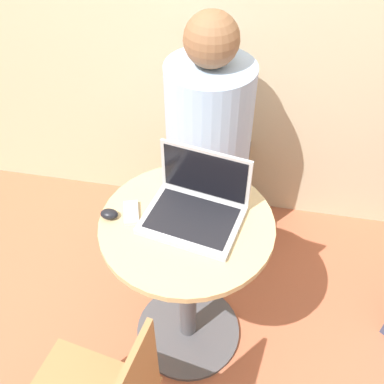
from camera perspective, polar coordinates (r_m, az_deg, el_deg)
ground_plane at (r=2.18m, az=-0.49°, el=-17.23°), size 12.00×12.00×0.00m
round_table at (r=1.77m, az=-0.58°, el=-9.83°), size 0.61×0.61×0.76m
laptop at (r=1.55m, az=0.51°, el=-1.75°), size 0.37×0.31×0.23m
cell_phone at (r=1.59m, az=-7.70°, el=-2.59°), size 0.08×0.12×0.02m
computer_mouse at (r=1.58m, az=-10.47°, el=-2.77°), size 0.06×0.04×0.03m
person_seated at (r=2.19m, az=2.30°, el=4.62°), size 0.38×0.59×1.25m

